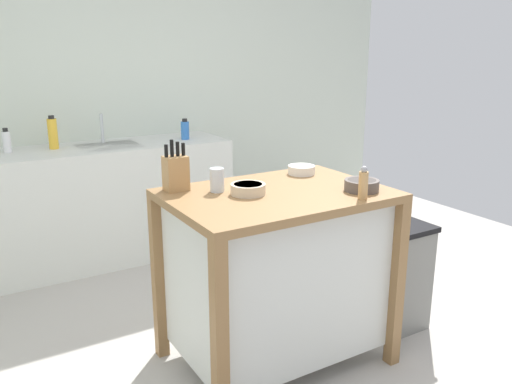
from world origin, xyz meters
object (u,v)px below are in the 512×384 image
at_px(trash_bin, 396,277).
at_px(bottle_spray_cleaner, 53,133).
at_px(kitchen_island, 276,269).
at_px(bottle_hand_soap, 185,130).
at_px(pepper_grinder, 363,184).
at_px(bowl_stoneware_deep, 362,185).
at_px(bottle_dish_soap, 7,141).
at_px(sink_faucet, 102,128).
at_px(bowl_ceramic_small, 248,189).
at_px(knife_block, 176,172).
at_px(bowl_ceramic_wide, 302,170).
at_px(drinking_cup, 217,180).

height_order(trash_bin, bottle_spray_cleaner, bottle_spray_cleaner).
xyz_separation_m(kitchen_island, bottle_hand_soap, (0.29, 1.78, 0.45)).
height_order(pepper_grinder, trash_bin, pepper_grinder).
xyz_separation_m(bowl_stoneware_deep, bottle_dish_soap, (-1.35, 2.12, 0.02)).
height_order(sink_faucet, bottle_dish_soap, sink_faucet).
relative_size(trash_bin, bottle_dish_soap, 3.68).
distance_m(bowl_ceramic_small, pepper_grinder, 0.54).
xyz_separation_m(bowl_stoneware_deep, trash_bin, (0.41, 0.11, -0.63)).
xyz_separation_m(kitchen_island, trash_bin, (0.77, -0.08, -0.20)).
distance_m(bowl_stoneware_deep, bottle_hand_soap, 1.98).
xyz_separation_m(sink_faucet, bottle_spray_cleaner, (-0.37, -0.08, 0.00)).
bearing_deg(trash_bin, knife_block, 163.15).
relative_size(knife_block, bottle_spray_cleaner, 1.05).
bearing_deg(bowl_stoneware_deep, trash_bin, 15.69).
bearing_deg(pepper_grinder, bottle_spray_cleaner, 113.25).
distance_m(bowl_stoneware_deep, trash_bin, 0.76).
height_order(bowl_ceramic_small, pepper_grinder, pepper_grinder).
height_order(kitchen_island, pepper_grinder, pepper_grinder).
relative_size(bowl_ceramic_wide, bottle_dish_soap, 0.87).
bearing_deg(drinking_cup, bottle_dish_soap, 112.54).
bearing_deg(bowl_ceramic_small, bottle_dish_soap, 113.93).
bearing_deg(bowl_ceramic_small, bowl_stoneware_deep, -24.45).
bearing_deg(sink_faucet, bowl_stoneware_deep, -72.93).
distance_m(bowl_ceramic_wide, bottle_dish_soap, 2.13).
distance_m(bowl_ceramic_small, bowl_ceramic_wide, 0.50).
distance_m(kitchen_island, pepper_grinder, 0.63).
xyz_separation_m(bowl_ceramic_small, pepper_grinder, (0.42, -0.34, 0.05)).
distance_m(kitchen_island, bottle_spray_cleaner, 2.07).
distance_m(trash_bin, bottle_dish_soap, 2.74).
xyz_separation_m(kitchen_island, bottle_spray_cleaner, (-0.68, 1.90, 0.49)).
height_order(bowl_ceramic_small, bottle_spray_cleaner, bottle_spray_cleaner).
bearing_deg(kitchen_island, sink_faucet, 98.81).
distance_m(drinking_cup, bottle_hand_soap, 1.72).
bearing_deg(bowl_ceramic_wide, knife_block, 176.90).
bearing_deg(drinking_cup, pepper_grinder, -41.59).
xyz_separation_m(kitchen_island, sink_faucet, (-0.31, 1.98, 0.48)).
height_order(kitchen_island, drinking_cup, drinking_cup).
distance_m(trash_bin, sink_faucet, 2.42).
bearing_deg(bottle_spray_cleaner, sink_faucet, 11.96).
height_order(bowl_ceramic_small, bottle_dish_soap, bottle_dish_soap).
distance_m(bowl_ceramic_small, bowl_stoneware_deep, 0.56).
xyz_separation_m(bottle_dish_soap, bottle_spray_cleaner, (0.30, -0.02, 0.03)).
relative_size(knife_block, bowl_stoneware_deep, 1.50).
xyz_separation_m(bowl_ceramic_wide, bottle_spray_cleaner, (-0.99, 1.66, 0.05)).
relative_size(bottle_spray_cleaner, bottle_hand_soap, 1.46).
distance_m(bowl_stoneware_deep, bottle_dish_soap, 2.51).
bearing_deg(bottle_spray_cleaner, drinking_cup, -76.18).
bearing_deg(bowl_ceramic_wide, trash_bin, -34.92).
bearing_deg(sink_faucet, pepper_grinder, -75.86).
distance_m(bowl_ceramic_small, bottle_hand_soap, 1.80).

